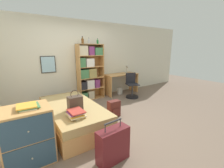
{
  "coord_description": "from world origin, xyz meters",
  "views": [
    {
      "loc": [
        -1.76,
        -3.1,
        1.69
      ],
      "look_at": [
        0.44,
        0.21,
        0.75
      ],
      "focal_mm": 24.0,
      "sensor_mm": 36.0,
      "label": 1
    }
  ],
  "objects_px": {
    "dresser": "(28,135)",
    "desk": "(121,80)",
    "backpack": "(114,109)",
    "book_stack_on_bed": "(76,114)",
    "desk_chair": "(132,89)",
    "waste_bin": "(120,91)",
    "suitcase": "(113,145)",
    "magazine_pile_on_dresser": "(28,106)",
    "bookcase": "(89,72)",
    "bottle_brown": "(89,42)",
    "handbag": "(75,103)",
    "bottle_green": "(83,41)",
    "bottle_clear": "(98,42)",
    "bed": "(73,114)",
    "desk_lamp": "(127,67)"
  },
  "relations": [
    {
      "from": "bottle_green",
      "to": "bed",
      "type": "bearing_deg",
      "value": -122.93
    },
    {
      "from": "handbag",
      "to": "desk",
      "type": "xyz_separation_m",
      "value": [
        2.44,
        1.67,
        -0.08
      ]
    },
    {
      "from": "book_stack_on_bed",
      "to": "bookcase",
      "type": "distance_m",
      "value": 2.46
    },
    {
      "from": "book_stack_on_bed",
      "to": "waste_bin",
      "type": "bearing_deg",
      "value": 38.41
    },
    {
      "from": "desk",
      "to": "backpack",
      "type": "bearing_deg",
      "value": -132.14
    },
    {
      "from": "handbag",
      "to": "backpack",
      "type": "bearing_deg",
      "value": 7.22
    },
    {
      "from": "bed",
      "to": "bottle_green",
      "type": "xyz_separation_m",
      "value": [
        0.92,
        1.42,
        1.69
      ]
    },
    {
      "from": "bottle_brown",
      "to": "bottle_clear",
      "type": "bearing_deg",
      "value": -9.9
    },
    {
      "from": "bed",
      "to": "desk",
      "type": "xyz_separation_m",
      "value": [
        2.4,
        1.35,
        0.3
      ]
    },
    {
      "from": "suitcase",
      "to": "desk_chair",
      "type": "relative_size",
      "value": 0.77
    },
    {
      "from": "backpack",
      "to": "waste_bin",
      "type": "bearing_deg",
      "value": 49.17
    },
    {
      "from": "dresser",
      "to": "bottle_brown",
      "type": "relative_size",
      "value": 4.44
    },
    {
      "from": "bed",
      "to": "bottle_clear",
      "type": "height_order",
      "value": "bottle_clear"
    },
    {
      "from": "book_stack_on_bed",
      "to": "bottle_brown",
      "type": "xyz_separation_m",
      "value": [
        1.29,
        2.11,
        1.39
      ]
    },
    {
      "from": "bed",
      "to": "bookcase",
      "type": "distance_m",
      "value": 1.95
    },
    {
      "from": "magazine_pile_on_dresser",
      "to": "waste_bin",
      "type": "bearing_deg",
      "value": 33.04
    },
    {
      "from": "dresser",
      "to": "desk",
      "type": "bearing_deg",
      "value": 32.36
    },
    {
      "from": "bottle_green",
      "to": "desk_chair",
      "type": "height_order",
      "value": "bottle_green"
    },
    {
      "from": "desk_chair",
      "to": "dresser",
      "type": "bearing_deg",
      "value": -155.79
    },
    {
      "from": "dresser",
      "to": "backpack",
      "type": "distance_m",
      "value": 2.04
    },
    {
      "from": "desk",
      "to": "backpack",
      "type": "distance_m",
      "value": 2.1
    },
    {
      "from": "handbag",
      "to": "bottle_green",
      "type": "bearing_deg",
      "value": 61.22
    },
    {
      "from": "waste_bin",
      "to": "bed",
      "type": "bearing_deg",
      "value": -150.54
    },
    {
      "from": "suitcase",
      "to": "magazine_pile_on_dresser",
      "type": "bearing_deg",
      "value": 145.19
    },
    {
      "from": "suitcase",
      "to": "backpack",
      "type": "distance_m",
      "value": 1.57
    },
    {
      "from": "dresser",
      "to": "desk",
      "type": "distance_m",
      "value": 3.95
    },
    {
      "from": "suitcase",
      "to": "bottle_brown",
      "type": "distance_m",
      "value": 3.53
    },
    {
      "from": "handbag",
      "to": "bottle_green",
      "type": "height_order",
      "value": "bottle_green"
    },
    {
      "from": "bottle_green",
      "to": "desk_chair",
      "type": "relative_size",
      "value": 0.26
    },
    {
      "from": "suitcase",
      "to": "waste_bin",
      "type": "bearing_deg",
      "value": 51.81
    },
    {
      "from": "magazine_pile_on_dresser",
      "to": "backpack",
      "type": "relative_size",
      "value": 0.77
    },
    {
      "from": "handbag",
      "to": "bottle_brown",
      "type": "bearing_deg",
      "value": 56.47
    },
    {
      "from": "desk_chair",
      "to": "bottle_brown",
      "type": "bearing_deg",
      "value": 149.72
    },
    {
      "from": "bottle_brown",
      "to": "desk_chair",
      "type": "relative_size",
      "value": 0.22
    },
    {
      "from": "bottle_green",
      "to": "bottle_clear",
      "type": "xyz_separation_m",
      "value": [
        0.53,
        0.01,
        -0.02
      ]
    },
    {
      "from": "bed",
      "to": "desk_lamp",
      "type": "relative_size",
      "value": 5.91
    },
    {
      "from": "suitcase",
      "to": "desk_chair",
      "type": "distance_m",
      "value": 3.19
    },
    {
      "from": "handbag",
      "to": "bottle_brown",
      "type": "xyz_separation_m",
      "value": [
        1.19,
        1.8,
        1.3
      ]
    },
    {
      "from": "bookcase",
      "to": "desk",
      "type": "relative_size",
      "value": 1.43
    },
    {
      "from": "handbag",
      "to": "bottle_green",
      "type": "xyz_separation_m",
      "value": [
        0.95,
        1.74,
        1.31
      ]
    },
    {
      "from": "suitcase",
      "to": "dresser",
      "type": "height_order",
      "value": "dresser"
    },
    {
      "from": "bookcase",
      "to": "desk_chair",
      "type": "relative_size",
      "value": 2.13
    },
    {
      "from": "dresser",
      "to": "bottle_clear",
      "type": "height_order",
      "value": "bottle_clear"
    },
    {
      "from": "handbag",
      "to": "desk_chair",
      "type": "xyz_separation_m",
      "value": [
        2.45,
        1.06,
        -0.33
      ]
    },
    {
      "from": "book_stack_on_bed",
      "to": "desk_chair",
      "type": "height_order",
      "value": "desk_chair"
    },
    {
      "from": "magazine_pile_on_dresser",
      "to": "waste_bin",
      "type": "distance_m",
      "value": 3.87
    },
    {
      "from": "dresser",
      "to": "magazine_pile_on_dresser",
      "type": "distance_m",
      "value": 0.46
    },
    {
      "from": "suitcase",
      "to": "desk",
      "type": "xyz_separation_m",
      "value": [
        2.29,
        2.82,
        0.27
      ]
    },
    {
      "from": "book_stack_on_bed",
      "to": "waste_bin",
      "type": "distance_m",
      "value": 3.13
    },
    {
      "from": "bottle_brown",
      "to": "desk",
      "type": "distance_m",
      "value": 1.86
    }
  ]
}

